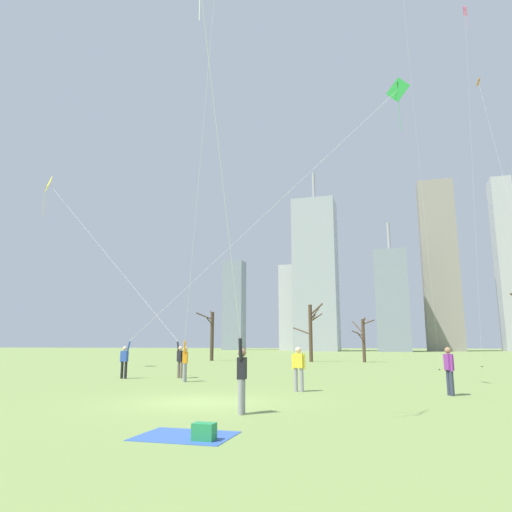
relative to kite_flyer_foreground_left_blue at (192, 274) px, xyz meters
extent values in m
plane|color=#7A934C|center=(2.88, -5.56, -4.87)|extent=(400.00, 400.00, 0.00)
cylinder|color=gray|center=(-0.87, 1.42, -4.44)|extent=(0.14, 0.14, 0.85)
cylinder|color=gray|center=(-0.81, 1.21, -4.44)|extent=(0.14, 0.14, 0.85)
cube|color=orange|center=(-0.84, 1.32, -3.75)|extent=(0.28, 0.38, 0.54)
sphere|color=beige|center=(-0.84, 1.32, -3.36)|extent=(0.22, 0.22, 0.22)
cylinder|color=orange|center=(-0.89, 1.52, -3.78)|extent=(0.09, 0.09, 0.55)
cylinder|color=orange|center=(-0.79, 1.11, -3.27)|extent=(0.14, 0.22, 0.56)
cylinder|color=silver|center=(1.42, -2.29, 6.98)|extent=(4.44, 6.82, 20.01)
cylinder|color=black|center=(-4.82, 2.35, -4.44)|extent=(0.14, 0.14, 0.85)
cylinder|color=black|center=(-4.60, 2.34, -4.44)|extent=(0.14, 0.14, 0.85)
cube|color=#2D4CA5|center=(-4.71, 2.35, -3.75)|extent=(0.35, 0.21, 0.54)
sphere|color=beige|center=(-4.71, 2.35, -3.36)|extent=(0.22, 0.22, 0.22)
cylinder|color=#2D4CA5|center=(-4.92, 2.35, -3.78)|extent=(0.09, 0.09, 0.55)
cylinder|color=#2D4CA5|center=(-4.50, 2.34, -3.27)|extent=(0.21, 0.10, 0.56)
cube|color=green|center=(9.41, 1.51, 8.42)|extent=(1.07, 0.36, 1.09)
cylinder|color=black|center=(9.41, 1.51, 8.42)|extent=(0.03, 0.24, 0.71)
cylinder|color=green|center=(9.42, 1.64, 7.23)|extent=(0.02, 0.02, 1.54)
cylinder|color=silver|center=(2.45, 1.92, 2.70)|extent=(13.92, 0.84, 11.45)
cylinder|color=#726656|center=(-1.99, 3.37, -4.44)|extent=(0.14, 0.14, 0.85)
cylinder|color=#726656|center=(-2.19, 3.46, -4.44)|extent=(0.14, 0.14, 0.85)
cube|color=black|center=(-2.09, 3.41, -3.75)|extent=(0.39, 0.33, 0.54)
sphere|color=beige|center=(-2.09, 3.41, -3.36)|extent=(0.22, 0.22, 0.22)
cylinder|color=black|center=(-1.90, 3.32, -3.78)|extent=(0.09, 0.09, 0.55)
cylinder|color=black|center=(-2.28, 3.51, -3.27)|extent=(0.22, 0.17, 0.56)
cube|color=yellow|center=(-15.74, 8.41, 8.77)|extent=(1.16, 0.97, 1.41)
cylinder|color=black|center=(-15.74, 8.41, 8.77)|extent=(0.16, 0.41, 0.89)
cylinder|color=yellow|center=(-15.83, 8.18, 7.22)|extent=(0.02, 0.02, 2.05)
cylinder|color=silver|center=(-9.01, 5.96, 2.88)|extent=(13.48, 4.92, 11.80)
cylinder|color=gray|center=(4.82, -7.45, -4.44)|extent=(0.14, 0.14, 0.85)
cylinder|color=gray|center=(4.85, -7.67, -4.44)|extent=(0.14, 0.14, 0.85)
cube|color=black|center=(4.83, -7.56, -3.75)|extent=(0.24, 0.36, 0.54)
sphere|color=#9E7051|center=(4.83, -7.56, -3.36)|extent=(0.22, 0.22, 0.22)
cylinder|color=black|center=(4.81, -7.35, -3.78)|extent=(0.09, 0.09, 0.55)
cylinder|color=black|center=(4.86, -7.76, -3.27)|extent=(0.11, 0.21, 0.56)
cylinder|color=silver|center=(4.84, -9.44, 1.38)|extent=(0.05, 3.37, 8.81)
cylinder|color=#33384C|center=(10.33, -1.42, -4.44)|extent=(0.14, 0.14, 0.85)
cylinder|color=#33384C|center=(10.41, -1.63, -4.44)|extent=(0.14, 0.14, 0.85)
cube|color=purple|center=(10.37, -1.52, -3.75)|extent=(0.30, 0.39, 0.54)
sphere|color=#9E7051|center=(10.37, -1.52, -3.36)|extent=(0.22, 0.22, 0.22)
cylinder|color=purple|center=(10.30, -1.33, -3.78)|extent=(0.09, 0.09, 0.55)
cylinder|color=purple|center=(10.44, -1.72, -3.78)|extent=(0.09, 0.09, 0.55)
cylinder|color=gray|center=(5.03, -1.68, -4.44)|extent=(0.14, 0.14, 0.85)
cylinder|color=gray|center=(5.25, -1.68, -4.44)|extent=(0.14, 0.14, 0.85)
cube|color=yellow|center=(5.14, -1.68, -3.75)|extent=(0.34, 0.21, 0.54)
sphere|color=beige|center=(5.14, -1.68, -3.36)|extent=(0.22, 0.22, 0.22)
cylinder|color=yellow|center=(4.93, -1.68, -3.78)|extent=(0.09, 0.09, 0.55)
cylinder|color=yellow|center=(5.35, -1.69, -3.78)|extent=(0.09, 0.09, 0.55)
cube|color=pink|center=(15.92, 18.90, 24.56)|extent=(0.27, 0.95, 0.91)
cylinder|color=black|center=(15.92, 18.90, 24.56)|extent=(0.25, 0.13, 0.58)
cylinder|color=pink|center=(16.06, 18.96, 23.56)|extent=(0.02, 0.02, 1.31)
cylinder|color=silver|center=(15.49, 19.83, 9.87)|extent=(0.87, 1.87, 29.39)
cylinder|color=#3F3833|center=(15.06, 20.76, -4.83)|extent=(0.10, 0.10, 0.08)
cube|color=orange|center=(17.60, 24.65, 21.06)|extent=(0.45, 1.04, 0.98)
cylinder|color=black|center=(17.60, 24.65, 21.06)|extent=(0.38, 0.10, 0.60)
cylinder|color=silver|center=(18.32, 21.23, 8.12)|extent=(1.45, 6.85, 25.89)
cylinder|color=silver|center=(10.93, 12.37, 9.36)|extent=(1.18, 5.67, 28.38)
cylinder|color=#3F3833|center=(11.51, 15.20, -4.83)|extent=(0.10, 0.10, 0.08)
cube|color=#3359B2|center=(4.67, -10.51, -4.86)|extent=(1.81, 1.42, 0.01)
cube|color=#268C4C|center=(5.17, -10.81, -4.71)|extent=(0.40, 0.28, 0.30)
cylinder|color=#423326|center=(-10.05, 27.93, -2.28)|extent=(0.38, 0.38, 5.17)
cylinder|color=#423326|center=(-10.18, 27.37, -0.69)|extent=(0.39, 1.21, 0.89)
cylinder|color=#423326|center=(-10.46, 28.66, 0.12)|extent=(0.95, 1.58, 0.93)
cylinder|color=#423326|center=(-10.85, 27.57, -0.15)|extent=(1.70, 0.87, 0.83)
cylinder|color=#4C3828|center=(5.85, 28.05, -2.78)|extent=(0.32, 0.32, 4.17)
cylinder|color=#4C3828|center=(5.32, 27.78, -2.09)|extent=(1.14, 0.64, 0.59)
cylinder|color=#4C3828|center=(5.32, 28.60, -1.48)|extent=(1.22, 1.26, 1.34)
cylinder|color=#4C3828|center=(6.41, 27.98, -0.99)|extent=(1.18, 0.29, 0.52)
cylinder|color=#4C3828|center=(5.99, 27.45, -0.87)|extent=(0.44, 1.28, 0.54)
cylinder|color=#4C3828|center=(5.59, 27.22, -2.40)|extent=(0.63, 1.73, 0.94)
cylinder|color=#4C3828|center=(0.66, 27.86, -2.01)|extent=(0.37, 0.37, 5.70)
cylinder|color=#4C3828|center=(0.99, 27.44, -0.64)|extent=(0.81, 0.95, 0.87)
cylinder|color=#4C3828|center=(-0.29, 28.19, -1.80)|extent=(1.99, 0.83, 0.81)
cylinder|color=#4C3828|center=(1.03, 28.46, -0.08)|extent=(0.88, 1.34, 1.40)
cylinder|color=#4C3828|center=(1.29, 27.93, 0.36)|extent=(1.40, 0.33, 1.29)
cylinder|color=#4C3828|center=(1.16, 28.56, -0.44)|extent=(1.14, 1.52, 0.98)
cube|color=gray|center=(9.07, 98.97, 7.29)|extent=(7.67, 11.30, 24.31)
cylinder|color=#99999E|center=(9.07, 98.97, 23.33)|extent=(0.80, 0.80, 7.76)
cube|color=gray|center=(21.63, 109.04, 17.52)|extent=(8.86, 6.77, 44.78)
cube|color=gray|center=(-39.32, 120.49, 9.17)|extent=(6.43, 5.05, 28.08)
cube|color=#9EA3AD|center=(-9.88, 100.91, 15.03)|extent=(11.11, 8.89, 39.80)
cylinder|color=#99999E|center=(-9.88, 100.91, 39.06)|extent=(0.80, 0.80, 8.26)
cube|color=#B2B2B7|center=(-18.52, 116.32, 7.46)|extent=(7.85, 10.78, 24.66)
cube|color=#B2B2B7|center=(38.98, 115.66, 18.31)|extent=(5.11, 6.21, 46.35)
camera|label=1|loc=(8.54, -19.00, -3.15)|focal=32.35mm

